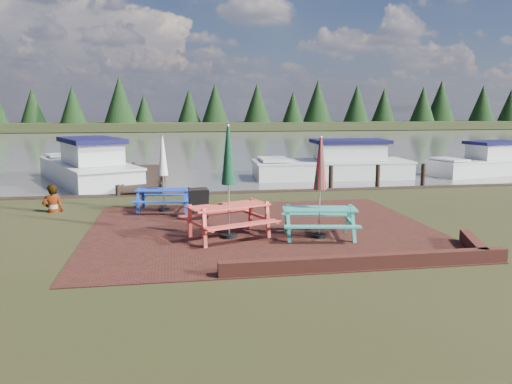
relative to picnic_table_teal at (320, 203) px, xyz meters
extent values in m
plane|color=black|center=(-1.24, 0.08, -0.87)|extent=(120.00, 120.00, 0.00)
cube|color=#361611|center=(-1.24, 1.08, -0.86)|extent=(9.00, 7.50, 0.02)
cube|color=#4C1E16|center=(0.26, -2.52, -0.72)|extent=(6.00, 0.22, 0.30)
cube|color=#4C1E16|center=(3.06, -1.72, -0.72)|extent=(0.82, 1.77, 0.30)
cube|color=#49483F|center=(-1.24, 37.08, -0.87)|extent=(120.00, 60.00, 0.02)
cube|color=black|center=(-1.24, 66.08, -0.37)|extent=(120.00, 10.00, 1.20)
cube|color=teal|center=(0.00, 0.00, -0.14)|extent=(1.88, 0.99, 0.04)
cube|color=teal|center=(-0.12, -0.67, -0.42)|extent=(1.80, 0.54, 0.04)
cube|color=teal|center=(0.12, 0.67, -0.42)|extent=(1.80, 0.54, 0.04)
cube|color=teal|center=(-0.76, 0.13, -0.50)|extent=(0.34, 1.54, 0.74)
cube|color=teal|center=(0.76, -0.13, -0.50)|extent=(0.34, 1.54, 0.74)
cylinder|color=black|center=(0.00, 0.00, -0.82)|extent=(0.36, 0.36, 0.10)
cylinder|color=#B2B2B7|center=(0.00, 0.00, 0.37)|extent=(0.04, 0.04, 2.49)
cone|color=red|center=(0.00, 0.00, 0.97)|extent=(0.32, 0.32, 1.24)
cube|color=#D94437|center=(-2.19, 0.35, -0.06)|extent=(2.13, 1.44, 0.04)
cube|color=#D94437|center=(-1.92, -0.35, -0.38)|extent=(1.95, 0.97, 0.04)
cube|color=#D94437|center=(-2.47, 1.05, -0.38)|extent=(1.95, 0.97, 0.04)
cube|color=#D94437|center=(-3.00, 0.04, -0.46)|extent=(0.71, 1.63, 0.82)
cube|color=#D94437|center=(-1.39, 0.67, -0.46)|extent=(0.71, 1.63, 0.82)
cylinder|color=black|center=(-2.19, 0.35, -0.82)|extent=(0.40, 0.40, 0.11)
cylinder|color=#B2B2B7|center=(-2.19, 0.35, 0.51)|extent=(0.04, 0.04, 2.76)
cone|color=#0E351F|center=(-2.19, 0.35, 1.17)|extent=(0.35, 0.35, 1.38)
cube|color=#183AB4|center=(-3.82, 3.90, -0.18)|extent=(1.76, 0.92, 0.04)
cube|color=#183AB4|center=(-3.92, 3.28, -0.45)|extent=(1.69, 0.50, 0.04)
cube|color=#183AB4|center=(-3.71, 4.52, -0.45)|extent=(1.69, 0.50, 0.04)
cube|color=#183AB4|center=(-4.53, 4.02, -0.53)|extent=(0.32, 1.44, 0.69)
cube|color=#183AB4|center=(-3.10, 3.78, -0.53)|extent=(0.32, 1.44, 0.69)
cylinder|color=black|center=(-3.82, 3.90, -0.83)|extent=(0.33, 0.33, 0.09)
cylinder|color=#B2B2B7|center=(-3.82, 3.90, 0.29)|extent=(0.03, 0.03, 2.32)
cone|color=white|center=(-3.82, 3.90, 0.85)|extent=(0.30, 0.30, 1.16)
cube|color=black|center=(-2.82, 2.38, -0.41)|extent=(0.59, 0.30, 0.90)
cube|color=black|center=(-2.82, 2.68, -0.41)|extent=(0.59, 0.30, 0.90)
cube|color=black|center=(-2.82, 2.53, 0.03)|extent=(0.56, 0.12, 0.03)
cube|color=black|center=(-4.74, 11.58, -0.75)|extent=(1.60, 9.00, 0.06)
cube|color=black|center=(-5.49, 11.58, -0.70)|extent=(0.08, 9.00, 0.08)
cube|color=black|center=(-3.99, 11.58, -0.70)|extent=(0.08, 9.00, 0.08)
cylinder|color=black|center=(-5.54, 7.08, -0.97)|extent=(0.16, 0.16, 1.00)
cylinder|color=black|center=(-3.94, 7.08, -0.97)|extent=(0.16, 0.16, 1.00)
cube|color=beige|center=(-7.38, 11.98, -0.71)|extent=(5.53, 8.20, 1.11)
cube|color=beige|center=(-7.38, 11.98, -0.13)|extent=(5.64, 8.36, 0.09)
cube|color=beige|center=(-7.01, 11.13, 0.40)|extent=(3.06, 3.76, 0.94)
cube|color=black|center=(-7.01, 11.13, 0.94)|extent=(3.44, 4.27, 0.20)
cube|color=beige|center=(-8.55, 14.69, 0.01)|extent=(2.64, 2.18, 0.11)
cube|color=beige|center=(4.10, 11.62, -0.74)|extent=(7.54, 2.87, 0.99)
cube|color=beige|center=(4.10, 11.62, -0.23)|extent=(7.70, 2.93, 0.08)
cube|color=beige|center=(5.00, 11.59, 0.25)|extent=(3.20, 1.98, 0.84)
cube|color=black|center=(5.00, 11.59, 0.73)|extent=(3.65, 2.20, 0.18)
cube|color=beige|center=(1.28, 11.74, -0.10)|extent=(1.43, 2.25, 0.10)
cube|color=beige|center=(12.19, 11.60, -0.77)|extent=(6.17, 3.31, 0.90)
cube|color=beige|center=(12.19, 11.60, -0.30)|extent=(6.30, 3.38, 0.07)
cube|color=beige|center=(12.88, 11.75, 0.13)|extent=(2.73, 2.00, 0.77)
cube|color=black|center=(12.88, 11.75, 0.56)|extent=(3.11, 2.24, 0.16)
cube|color=beige|center=(10.02, 11.11, -0.18)|extent=(1.42, 1.95, 0.09)
imported|color=gray|center=(-7.21, 4.38, -0.02)|extent=(0.67, 0.49, 1.71)
camera|label=1|loc=(-3.53, -11.56, 2.29)|focal=35.00mm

